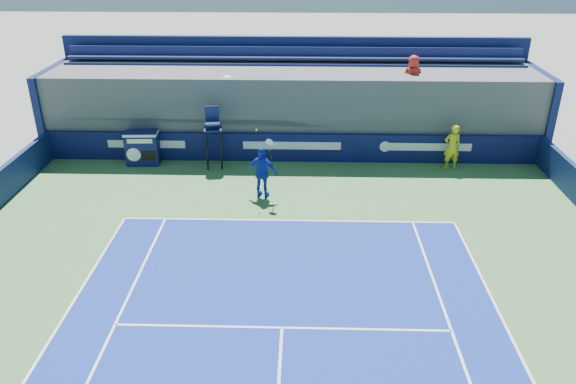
{
  "coord_description": "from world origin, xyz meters",
  "views": [
    {
      "loc": [
        0.46,
        -4.5,
        8.93
      ],
      "look_at": [
        0.0,
        11.5,
        1.25
      ],
      "focal_mm": 35.0,
      "sensor_mm": 36.0,
      "label": 1
    }
  ],
  "objects_px": {
    "umpire_chair": "(213,131)",
    "tennis_player": "(263,172)",
    "match_clock": "(142,147)",
    "ball_person": "(452,147)"
  },
  "relations": [
    {
      "from": "match_clock",
      "to": "umpire_chair",
      "type": "height_order",
      "value": "umpire_chair"
    },
    {
      "from": "ball_person",
      "to": "tennis_player",
      "type": "height_order",
      "value": "tennis_player"
    },
    {
      "from": "ball_person",
      "to": "tennis_player",
      "type": "bearing_deg",
      "value": 14.75
    },
    {
      "from": "ball_person",
      "to": "umpire_chair",
      "type": "distance_m",
      "value": 9.5
    },
    {
      "from": "match_clock",
      "to": "tennis_player",
      "type": "distance_m",
      "value": 5.87
    },
    {
      "from": "umpire_chair",
      "to": "tennis_player",
      "type": "relative_size",
      "value": 0.96
    },
    {
      "from": "match_clock",
      "to": "umpire_chair",
      "type": "bearing_deg",
      "value": -3.91
    },
    {
      "from": "ball_person",
      "to": "match_clock",
      "type": "relative_size",
      "value": 1.32
    },
    {
      "from": "tennis_player",
      "to": "ball_person",
      "type": "bearing_deg",
      "value": 20.9
    },
    {
      "from": "ball_person",
      "to": "match_clock",
      "type": "height_order",
      "value": "ball_person"
    }
  ]
}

